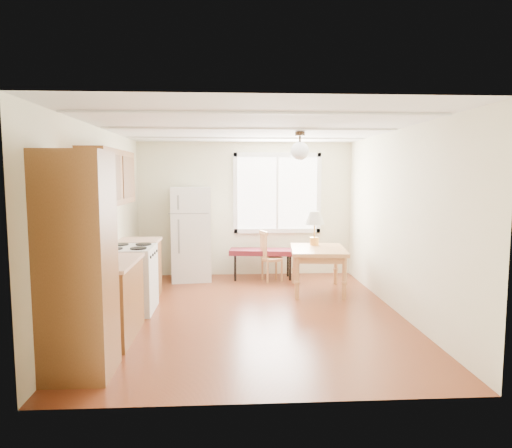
{
  "coord_description": "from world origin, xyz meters",
  "views": [
    {
      "loc": [
        -0.3,
        -6.07,
        1.87
      ],
      "look_at": [
        0.1,
        0.73,
        1.15
      ],
      "focal_mm": 32.0,
      "sensor_mm": 36.0,
      "label": 1
    }
  ],
  "objects": [
    {
      "name": "table_lamp",
      "position": [
        1.12,
        1.45,
        1.13
      ],
      "size": [
        0.33,
        0.33,
        0.57
      ],
      "rotation": [
        0.0,
        0.0,
        -0.41
      ],
      "color": "gold",
      "rests_on": "dining_table"
    },
    {
      "name": "kitchen_run",
      "position": [
        -1.72,
        -0.63,
        0.84
      ],
      "size": [
        0.65,
        3.4,
        2.2
      ],
      "color": "brown",
      "rests_on": "ground"
    },
    {
      "name": "pendant_light",
      "position": [
        0.7,
        0.4,
        2.24
      ],
      "size": [
        0.26,
        0.26,
        0.4
      ],
      "color": "black",
      "rests_on": "room_shell"
    },
    {
      "name": "dining_table",
      "position": [
        1.12,
        1.13,
        0.61
      ],
      "size": [
        0.96,
        1.22,
        0.71
      ],
      "rotation": [
        0.0,
        0.0,
        -0.1
      ],
      "color": "#B07643",
      "rests_on": "ground"
    },
    {
      "name": "refrigerator",
      "position": [
        -1.0,
        2.12,
        0.84
      ],
      "size": [
        0.76,
        0.76,
        1.67
      ],
      "rotation": [
        0.0,
        0.0,
        0.1
      ],
      "color": "white",
      "rests_on": "ground"
    },
    {
      "name": "kettle",
      "position": [
        -1.74,
        -0.4,
        0.98
      ],
      "size": [
        0.1,
        0.1,
        0.2
      ],
      "color": "red",
      "rests_on": "kitchen_run"
    },
    {
      "name": "coffee_maker",
      "position": [
        -1.72,
        -0.72,
        1.05
      ],
      "size": [
        0.25,
        0.3,
        0.4
      ],
      "rotation": [
        0.0,
        0.0,
        0.25
      ],
      "color": "black",
      "rests_on": "kitchen_run"
    },
    {
      "name": "bench",
      "position": [
        0.29,
        2.1,
        0.48
      ],
      "size": [
        1.22,
        0.56,
        0.54
      ],
      "rotation": [
        0.0,
        0.0,
        -0.11
      ],
      "color": "#56141F",
      "rests_on": "ground"
    },
    {
      "name": "chair",
      "position": [
        0.37,
        1.88,
        0.51
      ],
      "size": [
        0.43,
        0.42,
        0.89
      ],
      "rotation": [
        0.0,
        0.0,
        0.27
      ],
      "color": "#B07643",
      "rests_on": "ground"
    },
    {
      "name": "window_unit",
      "position": [
        0.6,
        2.47,
        1.55
      ],
      "size": [
        1.64,
        0.05,
        1.51
      ],
      "color": "white",
      "rests_on": "room_shell"
    },
    {
      "name": "room_shell",
      "position": [
        0.0,
        0.0,
        1.25
      ],
      "size": [
        4.6,
        5.6,
        2.62
      ],
      "color": "#512010",
      "rests_on": "ground"
    }
  ]
}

